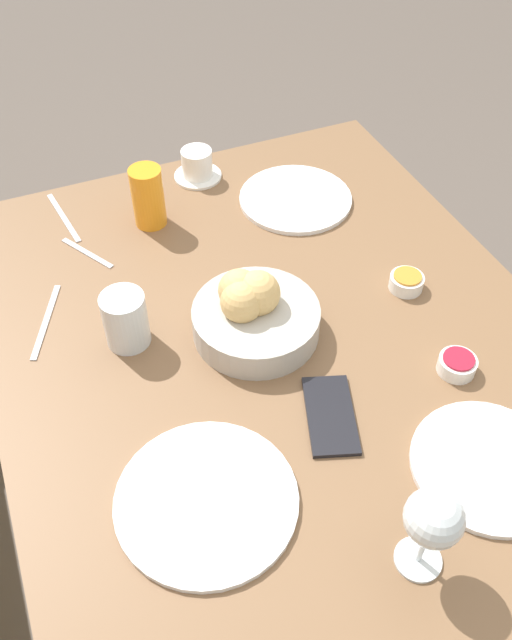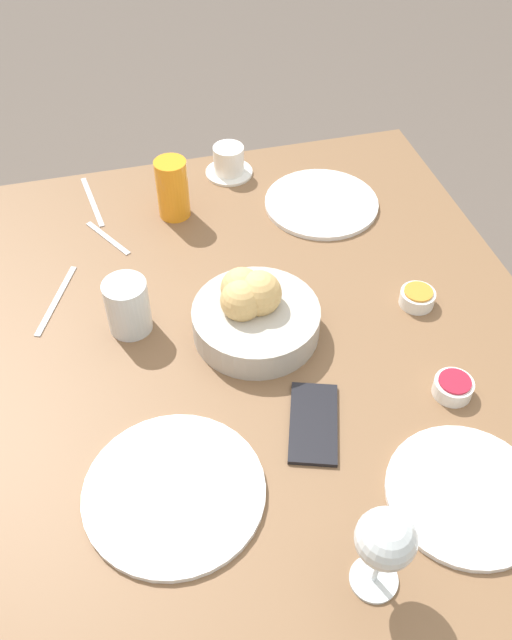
{
  "view_description": "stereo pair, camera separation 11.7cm",
  "coord_description": "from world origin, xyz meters",
  "px_view_note": "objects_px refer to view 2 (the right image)",
  "views": [
    {
      "loc": [
        -0.68,
        0.34,
        1.59
      ],
      "look_at": [
        0.06,
        0.03,
        0.75
      ],
      "focal_mm": 38.0,
      "sensor_mm": 36.0,
      "label": 1
    },
    {
      "loc": [
        -0.72,
        0.23,
        1.59
      ],
      "look_at": [
        0.06,
        0.03,
        0.75
      ],
      "focal_mm": 38.0,
      "sensor_mm": 36.0,
      "label": 2
    }
  ],
  "objects_px": {
    "wine_glass": "(385,541)",
    "jam_bowl_berry": "(453,387)",
    "water_tumbler": "(128,306)",
    "fork_silver": "(92,202)",
    "jam_bowl_honey": "(417,297)",
    "knife_silver": "(56,300)",
    "juice_glass": "(173,189)",
    "plate_near_right": "(321,203)",
    "bread_basket": "(253,312)",
    "spoon_coffee": "(108,238)",
    "coffee_cup": "(229,162)",
    "plate_far_center": "(174,492)",
    "plate_near_left": "(465,494)",
    "cell_phone": "(313,423)"
  },
  "relations": [
    {
      "from": "wine_glass",
      "to": "jam_bowl_berry",
      "type": "distance_m",
      "value": 0.36
    },
    {
      "from": "water_tumbler",
      "to": "fork_silver",
      "type": "relative_size",
      "value": 0.56
    },
    {
      "from": "wine_glass",
      "to": "jam_bowl_honey",
      "type": "height_order",
      "value": "wine_glass"
    },
    {
      "from": "wine_glass",
      "to": "fork_silver",
      "type": "relative_size",
      "value": 0.85
    },
    {
      "from": "jam_bowl_berry",
      "to": "wine_glass",
      "type": "bearing_deg",
      "value": 137.51
    },
    {
      "from": "wine_glass",
      "to": "knife_silver",
      "type": "xyz_separation_m",
      "value": [
        0.63,
        0.37,
        -0.11
      ]
    },
    {
      "from": "juice_glass",
      "to": "fork_silver",
      "type": "relative_size",
      "value": 0.7
    },
    {
      "from": "plate_near_right",
      "to": "fork_silver",
      "type": "xyz_separation_m",
      "value": [
        0.13,
        0.47,
        -0.0
      ]
    },
    {
      "from": "bread_basket",
      "to": "spoon_coffee",
      "type": "bearing_deg",
      "value": 35.11
    },
    {
      "from": "coffee_cup",
      "to": "spoon_coffee",
      "type": "height_order",
      "value": "coffee_cup"
    },
    {
      "from": "bread_basket",
      "to": "juice_glass",
      "type": "distance_m",
      "value": 0.37
    },
    {
      "from": "plate_far_center",
      "to": "spoon_coffee",
      "type": "distance_m",
      "value": 0.6
    },
    {
      "from": "water_tumbler",
      "to": "fork_silver",
      "type": "distance_m",
      "value": 0.39
    },
    {
      "from": "bread_basket",
      "to": "water_tumbler",
      "type": "xyz_separation_m",
      "value": [
        0.06,
        0.21,
        0.01
      ]
    },
    {
      "from": "coffee_cup",
      "to": "plate_near_right",
      "type": "bearing_deg",
      "value": -135.07
    },
    {
      "from": "plate_near_left",
      "to": "water_tumbler",
      "type": "height_order",
      "value": "water_tumbler"
    },
    {
      "from": "fork_silver",
      "to": "jam_bowl_honey",
      "type": "bearing_deg",
      "value": -130.07
    },
    {
      "from": "wine_glass",
      "to": "knife_silver",
      "type": "relative_size",
      "value": 0.91
    },
    {
      "from": "bread_basket",
      "to": "spoon_coffee",
      "type": "relative_size",
      "value": 1.77
    },
    {
      "from": "cell_phone",
      "to": "coffee_cup",
      "type": "bearing_deg",
      "value": -2.13
    },
    {
      "from": "bread_basket",
      "to": "water_tumbler",
      "type": "distance_m",
      "value": 0.22
    },
    {
      "from": "juice_glass",
      "to": "spoon_coffee",
      "type": "xyz_separation_m",
      "value": [
        -0.05,
        0.15,
        -0.06
      ]
    },
    {
      "from": "plate_near_left",
      "to": "jam_bowl_berry",
      "type": "height_order",
      "value": "jam_bowl_berry"
    },
    {
      "from": "jam_bowl_berry",
      "to": "fork_silver",
      "type": "bearing_deg",
      "value": 37.93
    },
    {
      "from": "bread_basket",
      "to": "spoon_coffee",
      "type": "height_order",
      "value": "bread_basket"
    },
    {
      "from": "wine_glass",
      "to": "plate_near_left",
      "type": "bearing_deg",
      "value": -64.5
    },
    {
      "from": "plate_near_right",
      "to": "water_tumbler",
      "type": "height_order",
      "value": "water_tumbler"
    },
    {
      "from": "coffee_cup",
      "to": "fork_silver",
      "type": "xyz_separation_m",
      "value": [
        -0.03,
        0.31,
        -0.03
      ]
    },
    {
      "from": "juice_glass",
      "to": "knife_silver",
      "type": "distance_m",
      "value": 0.33
    },
    {
      "from": "bread_basket",
      "to": "spoon_coffee",
      "type": "distance_m",
      "value": 0.39
    },
    {
      "from": "wine_glass",
      "to": "knife_silver",
      "type": "height_order",
      "value": "wine_glass"
    },
    {
      "from": "coffee_cup",
      "to": "wine_glass",
      "type": "bearing_deg",
      "value": 178.47
    },
    {
      "from": "jam_bowl_honey",
      "to": "spoon_coffee",
      "type": "distance_m",
      "value": 0.62
    },
    {
      "from": "plate_near_right",
      "to": "cell_phone",
      "type": "xyz_separation_m",
      "value": [
        -0.53,
        0.19,
        -0.0
      ]
    },
    {
      "from": "water_tumbler",
      "to": "cell_phone",
      "type": "relative_size",
      "value": 0.62
    },
    {
      "from": "juice_glass",
      "to": "jam_bowl_honey",
      "type": "xyz_separation_m",
      "value": [
        -0.37,
        -0.38,
        -0.05
      ]
    },
    {
      "from": "plate_far_center",
      "to": "jam_bowl_honey",
      "type": "distance_m",
      "value": 0.56
    },
    {
      "from": "coffee_cup",
      "to": "fork_silver",
      "type": "distance_m",
      "value": 0.31
    },
    {
      "from": "fork_silver",
      "to": "spoon_coffee",
      "type": "bearing_deg",
      "value": -171.53
    },
    {
      "from": "juice_glass",
      "to": "jam_bowl_berry",
      "type": "bearing_deg",
      "value": -148.66
    },
    {
      "from": "juice_glass",
      "to": "fork_silver",
      "type": "height_order",
      "value": "juice_glass"
    },
    {
      "from": "bread_basket",
      "to": "water_tumbler",
      "type": "bearing_deg",
      "value": 73.54
    },
    {
      "from": "plate_near_right",
      "to": "jam_bowl_berry",
      "type": "distance_m",
      "value": 0.53
    },
    {
      "from": "jam_bowl_berry",
      "to": "spoon_coffee",
      "type": "relative_size",
      "value": 0.51
    },
    {
      "from": "bread_basket",
      "to": "coffee_cup",
      "type": "bearing_deg",
      "value": -7.86
    },
    {
      "from": "plate_near_right",
      "to": "spoon_coffee",
      "type": "bearing_deg",
      "value": 89.77
    },
    {
      "from": "plate_near_right",
      "to": "cell_phone",
      "type": "height_order",
      "value": "plate_near_right"
    },
    {
      "from": "water_tumbler",
      "to": "fork_silver",
      "type": "height_order",
      "value": "water_tumbler"
    },
    {
      "from": "cell_phone",
      "to": "spoon_coffee",
      "type": "bearing_deg",
      "value": 26.14
    },
    {
      "from": "bread_basket",
      "to": "knife_silver",
      "type": "xyz_separation_m",
      "value": [
        0.16,
        0.33,
        -0.04
      ]
    }
  ]
}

